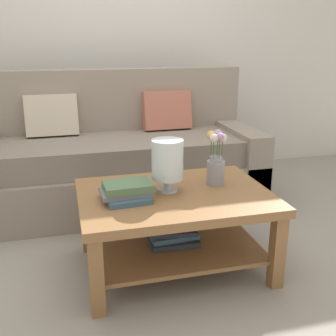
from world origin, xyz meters
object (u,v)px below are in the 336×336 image
Objects in this scene: couch at (118,159)px; flower_pitcher at (216,162)px; coffee_table at (174,215)px; book_stack_main at (127,191)px; glass_hurricane_vase at (167,161)px.

couch reaches higher than flower_pitcher.
coffee_table is 0.39m from flower_pitcher.
flower_pitcher is at bearing 11.14° from book_stack_main.
glass_hurricane_vase is at bearing -172.80° from flower_pitcher.
couch is at bearing 113.30° from flower_pitcher.
couch reaches higher than book_stack_main.
coffee_table is (0.17, -1.09, -0.03)m from couch.
coffee_table is 0.33m from book_stack_main.
flower_pitcher is (0.44, -1.02, 0.25)m from couch.
couch is 1.14m from flower_pitcher.
flower_pitcher reaches higher than glass_hurricane_vase.
coffee_table is at bearing 7.16° from book_stack_main.
book_stack_main is 0.85× the size of flower_pitcher.
couch is 1.14m from book_stack_main.
couch is 7.84× the size of book_stack_main.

